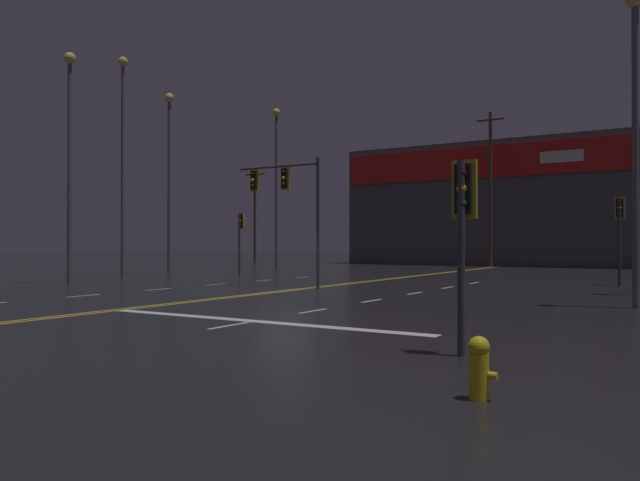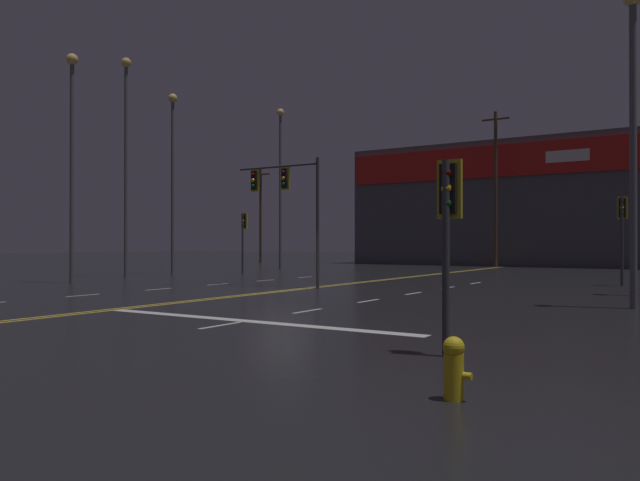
% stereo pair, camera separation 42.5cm
% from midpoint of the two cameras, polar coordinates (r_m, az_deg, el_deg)
% --- Properties ---
extents(ground_plane, '(200.00, 200.00, 0.00)m').
position_cam_midpoint_polar(ground_plane, '(24.49, -4.05, -4.66)').
color(ground_plane, black).
extents(road_markings, '(14.39, 60.00, 0.01)m').
position_cam_midpoint_polar(road_markings, '(22.76, -4.39, -4.98)').
color(road_markings, gold).
rests_on(road_markings, ground).
extents(traffic_signal_median, '(4.23, 0.36, 5.48)m').
position_cam_midpoint_polar(traffic_signal_median, '(27.12, -3.74, 4.60)').
color(traffic_signal_median, '#38383D').
rests_on(traffic_signal_median, ground).
extents(traffic_signal_corner_northwest, '(0.42, 0.36, 3.78)m').
position_cam_midpoint_polar(traffic_signal_corner_northwest, '(39.12, -7.60, 1.05)').
color(traffic_signal_corner_northwest, '#38383D').
rests_on(traffic_signal_corner_northwest, ground).
extents(traffic_signal_corner_southeast, '(0.42, 0.36, 3.28)m').
position_cam_midpoint_polar(traffic_signal_corner_southeast, '(10.67, 11.85, 2.61)').
color(traffic_signal_corner_southeast, '#38383D').
rests_on(traffic_signal_corner_southeast, ground).
extents(traffic_signal_corner_northeast, '(0.42, 0.36, 3.94)m').
position_cam_midpoint_polar(traffic_signal_corner_northeast, '(30.56, 25.36, 1.68)').
color(traffic_signal_corner_northeast, '#38383D').
rests_on(traffic_signal_corner_northeast, ground).
extents(streetlight_near_left, '(0.56, 0.56, 10.85)m').
position_cam_midpoint_polar(streetlight_near_left, '(31.90, -22.28, 8.62)').
color(streetlight_near_left, '#59595E').
rests_on(streetlight_near_left, ground).
extents(streetlight_near_right, '(0.56, 0.56, 11.72)m').
position_cam_midpoint_polar(streetlight_near_right, '(45.78, -4.28, 6.49)').
color(streetlight_near_right, '#59595E').
rests_on(streetlight_near_right, ground).
extents(streetlight_median_approach, '(0.56, 0.56, 12.27)m').
position_cam_midpoint_polar(streetlight_median_approach, '(36.80, -17.91, 8.62)').
color(streetlight_median_approach, '#59595E').
rests_on(streetlight_median_approach, ground).
extents(streetlight_far_left, '(0.56, 0.56, 9.25)m').
position_cam_midpoint_polar(streetlight_far_left, '(20.47, 26.34, 11.17)').
color(streetlight_far_left, '#59595E').
rests_on(streetlight_far_left, ground).
extents(streetlight_far_median, '(0.56, 0.56, 11.04)m').
position_cam_midpoint_polar(streetlight_far_median, '(39.35, -13.93, 7.07)').
color(streetlight_far_median, '#59595E').
rests_on(streetlight_far_median, ground).
extents(fire_hydrant, '(0.35, 0.26, 0.76)m').
position_cam_midpoint_polar(fire_hydrant, '(7.78, 12.80, -11.13)').
color(fire_hydrant, gold).
rests_on(fire_hydrant, ground).
extents(building_backdrop, '(27.83, 10.23, 10.44)m').
position_cam_midpoint_polar(building_backdrop, '(57.69, 17.16, 3.08)').
color(building_backdrop, '#4C4C51').
rests_on(building_backdrop, ground).
extents(utility_pole_row, '(48.08, 0.26, 12.27)m').
position_cam_midpoint_polar(utility_pole_row, '(50.84, 16.36, 4.13)').
color(utility_pole_row, '#4C3828').
rests_on(utility_pole_row, ground).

